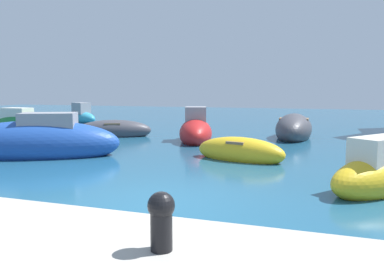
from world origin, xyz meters
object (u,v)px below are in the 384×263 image
(moored_boat_8, at_px, (196,131))
(mooring_bollard, at_px, (161,218))
(moored_boat_7, at_px, (22,125))
(moored_boat_4, at_px, (36,142))
(moored_boat_5, at_px, (80,117))
(moored_boat_9, at_px, (240,152))
(moored_boat_0, at_px, (113,131))
(moored_boat_2, at_px, (294,129))

(moored_boat_8, bearing_deg, mooring_bollard, -1.30)
(moored_boat_7, bearing_deg, moored_boat_4, -43.54)
(moored_boat_5, xyz_separation_m, moored_boat_7, (0.90, -6.36, 0.02))
(moored_boat_8, distance_m, moored_boat_9, 4.62)
(moored_boat_9, relative_size, mooring_bollard, 4.87)
(moored_boat_0, xyz_separation_m, moored_boat_4, (0.35, -5.64, 0.19))
(moored_boat_2, distance_m, moored_boat_4, 11.17)
(moored_boat_4, relative_size, mooring_bollard, 8.90)
(moored_boat_2, height_order, moored_boat_5, moored_boat_5)
(moored_boat_0, distance_m, moored_boat_2, 8.56)
(moored_boat_5, bearing_deg, moored_boat_9, 160.75)
(moored_boat_8, bearing_deg, moored_boat_2, 105.49)
(moored_boat_0, relative_size, moored_boat_5, 1.13)
(moored_boat_0, height_order, moored_boat_4, moored_boat_4)
(moored_boat_4, xyz_separation_m, mooring_bollard, (7.35, -6.64, 0.39))
(moored_boat_2, height_order, moored_boat_9, moored_boat_2)
(moored_boat_0, bearing_deg, moored_boat_7, -24.82)
(moored_boat_0, distance_m, mooring_bollard, 14.51)
(moored_boat_4, relative_size, moored_boat_7, 1.44)
(moored_boat_7, height_order, moored_boat_9, moored_boat_7)
(moored_boat_5, height_order, moored_boat_8, moored_boat_8)
(moored_boat_7, bearing_deg, moored_boat_9, -17.37)
(moored_boat_2, relative_size, moored_boat_8, 1.13)
(moored_boat_5, relative_size, mooring_bollard, 5.15)
(moored_boat_5, bearing_deg, moored_boat_4, 137.96)
(moored_boat_2, relative_size, moored_boat_5, 1.24)
(moored_boat_5, bearing_deg, moored_boat_7, 117.03)
(moored_boat_4, height_order, moored_boat_9, moored_boat_4)
(moored_boat_2, bearing_deg, mooring_bollard, 177.90)
(moored_boat_2, xyz_separation_m, mooring_bollard, (-0.56, -14.52, 0.46))
(moored_boat_0, xyz_separation_m, moored_boat_9, (6.96, -4.09, -0.03))
(moored_boat_8, xyz_separation_m, moored_boat_9, (2.69, -3.75, -0.17))
(moored_boat_5, distance_m, mooring_bollard, 23.30)
(moored_boat_5, distance_m, moored_boat_7, 6.43)
(moored_boat_9, bearing_deg, moored_boat_2, -87.35)
(moored_boat_5, bearing_deg, moored_boat_8, 166.65)
(moored_boat_5, xyz_separation_m, moored_boat_8, (10.56, -6.68, 0.04))
(moored_boat_2, height_order, moored_boat_7, moored_boat_7)
(moored_boat_2, bearing_deg, moored_boat_8, 122.93)
(moored_boat_5, height_order, moored_boat_7, moored_boat_5)
(moored_boat_5, bearing_deg, mooring_bollard, 145.88)
(moored_boat_2, bearing_deg, moored_boat_5, 74.35)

